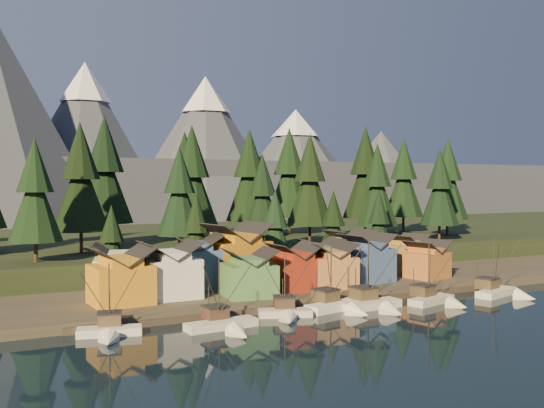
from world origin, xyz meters
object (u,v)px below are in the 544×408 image
house_front_1 (170,268)px  house_back_1 (196,260)px  boat_0 (109,321)px  house_front_0 (121,274)px  house_back_0 (119,268)px  boat_1 (225,316)px  boat_3 (339,297)px  boat_5 (437,291)px  boat_4 (375,295)px  boat_2 (286,304)px  boat_6 (503,284)px

house_front_1 → house_back_1: size_ratio=0.91×
boat_0 → house_front_0: bearing=84.6°
house_back_1 → house_front_0: bearing=-140.7°
boat_0 → house_back_0: 22.52m
boat_1 → house_front_1: bearing=91.2°
boat_3 → boat_5: (17.65, -2.91, -0.10)m
house_back_0 → boat_3: bearing=-20.8°
boat_5 → boat_4: bearing=159.3°
boat_0 → boat_1: 15.55m
boat_3 → house_front_0: 34.60m
boat_2 → house_front_0: size_ratio=1.12×
house_back_0 → boat_2: bearing=-32.1°
boat_1 → boat_2: size_ratio=1.08×
house_front_1 → boat_5: bearing=-25.4°
boat_6 → boat_1: bearing=164.2°
boat_2 → house_front_1: 21.15m
boat_4 → boat_5: (11.75, -1.25, -0.18)m
boat_6 → house_back_1: house_back_1 is taller
boat_1 → boat_4: bearing=-1.0°
boat_0 → house_back_1: house_back_1 is taller
boat_2 → boat_6: 42.85m
house_front_0 → house_back_0: house_front_0 is taller
boat_2 → boat_6: (42.77, -2.63, 0.08)m
boat_4 → house_back_1: size_ratio=1.23×
boat_1 → house_back_0: bearing=105.3°
house_back_1 → house_back_0: bearing=-164.7°
boat_3 → house_back_0: size_ratio=1.25×
boat_1 → house_front_1: size_ratio=1.26×
boat_2 → house_back_1: size_ratio=1.06×
boat_5 → house_back_0: boat_5 is taller
boat_0 → house_back_0: size_ratio=1.10×
boat_3 → house_front_1: bearing=132.4°
house_front_1 → house_back_0: 9.14m
house_front_0 → boat_1: bearing=-64.2°
boat_5 → house_back_0: size_ratio=1.18×
boat_2 → boat_5: (27.36, -2.70, 0.05)m
house_front_1 → house_back_1: house_back_1 is taller
house_back_0 → boat_1: bearing=-55.1°
boat_3 → house_front_1: 28.09m
boat_1 → house_front_1: house_front_1 is taller
boat_0 → house_back_1: (20.29, 22.44, 4.52)m
house_front_1 → boat_0: bearing=-131.0°
house_back_0 → boat_0: bearing=-91.1°
boat_2 → house_back_1: house_back_1 is taller
boat_4 → house_back_0: size_ratio=1.29×
boat_3 → house_back_0: bearing=131.3°
boat_2 → boat_4: size_ratio=0.86×
house_front_0 → house_front_1: bearing=5.8°
boat_6 → house_back_0: boat_6 is taller
house_front_1 → boat_1: bearing=-84.8°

